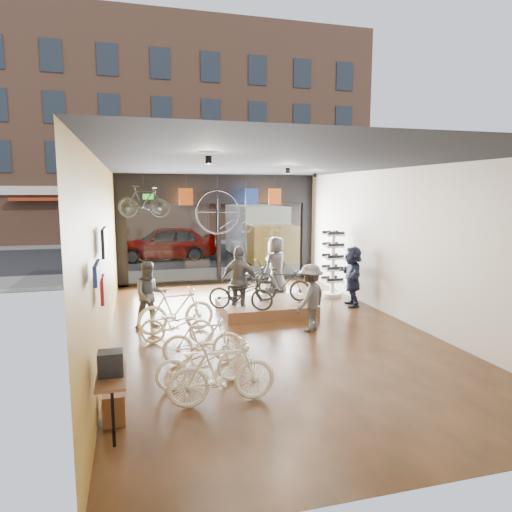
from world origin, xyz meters
name	(u,v)px	position (x,y,z in m)	size (l,w,h in m)	color
ground_plane	(266,330)	(0.00, 0.00, -0.02)	(7.00, 12.00, 0.04)	black
ceiling	(267,164)	(0.00, 0.00, 3.82)	(7.00, 12.00, 0.04)	black
wall_left	(105,255)	(-3.52, 0.00, 1.90)	(0.04, 12.00, 3.80)	olive
wall_right	(402,245)	(3.52, 0.00, 1.90)	(0.04, 12.00, 3.80)	beige
wall_back	(432,320)	(0.00, -6.02, 1.90)	(7.00, 0.04, 3.80)	beige
storefront	(218,229)	(0.00, 6.00, 1.90)	(7.00, 0.26, 3.80)	black
exit_sign	(148,197)	(-2.40, 5.88, 3.05)	(0.35, 0.06, 0.18)	#198C26
street_road	(189,251)	(0.00, 15.00, -0.01)	(30.00, 18.00, 0.02)	black
sidewalk_near	(213,274)	(0.00, 7.20, 0.06)	(30.00, 2.40, 0.12)	slate
sidewalk_far	(181,242)	(0.00, 19.00, 0.06)	(30.00, 2.00, 0.12)	slate
opposite_building	(175,135)	(0.00, 21.50, 7.00)	(26.00, 5.00, 14.00)	brown
street_car	(165,243)	(-1.48, 12.00, 0.81)	(1.92, 4.78, 1.63)	gray
box_truck	(261,233)	(2.99, 11.00, 1.27)	(2.15, 6.44, 2.54)	silver
floor_bike_1	(222,372)	(-1.71, -3.45, 0.50)	(0.47, 1.67, 1.01)	#F3EFCE
floor_bike_2	(202,362)	(-1.91, -2.71, 0.41)	(0.55, 1.57, 0.83)	#F3EFCE
floor_bike_3	(203,340)	(-1.74, -1.73, 0.45)	(0.43, 1.51, 0.90)	#F3EFCE
floor_bike_4	(177,325)	(-2.11, -0.45, 0.41)	(0.55, 1.58, 0.83)	#F3EFCE
floor_bike_5	(176,310)	(-2.05, 0.32, 0.53)	(0.50, 1.77, 1.07)	#F3EFCE
display_platform	(265,307)	(0.40, 1.44, 0.15)	(2.40, 1.80, 0.30)	brown
display_bike_left	(241,293)	(-0.42, 0.83, 0.73)	(0.57, 1.63, 0.86)	black
display_bike_mid	(283,285)	(0.88, 1.39, 0.75)	(0.42, 1.50, 0.90)	black
display_bike_right	(251,280)	(0.16, 2.04, 0.80)	(0.66, 1.88, 0.99)	black
customer_1	(150,295)	(-2.60, 0.84, 0.80)	(0.78, 0.61, 1.60)	#3F3F44
customer_2	(240,281)	(-0.32, 1.33, 0.91)	(1.07, 0.45, 1.83)	#3F3F44
customer_3	(311,298)	(0.97, -0.33, 0.78)	(1.01, 0.58, 1.57)	#3F3F44
customer_4	(276,266)	(1.30, 3.37, 0.92)	(0.90, 0.59, 1.84)	#3F3F44
customer_5	(353,276)	(3.00, 1.56, 0.85)	(1.58, 0.50, 1.70)	#161C33
sunglasses_rack	(333,264)	(2.95, 2.80, 1.02)	(0.60, 0.50, 2.05)	white
wall_merch	(104,331)	(-3.38, -3.50, 1.30)	(0.40, 2.40, 2.60)	navy
penny_farthing	(227,213)	(0.09, 4.92, 2.50)	(1.83, 0.06, 1.47)	black
hung_bike	(144,201)	(-2.59, 4.20, 2.93)	(0.45, 1.58, 0.95)	black
jersey_left	(186,197)	(-1.21, 5.20, 3.05)	(0.45, 0.03, 0.55)	#CC5919
jersey_mid	(252,197)	(1.01, 5.20, 3.05)	(0.45, 0.03, 0.55)	#1E3F99
jersey_right	(275,197)	(1.84, 5.20, 3.05)	(0.45, 0.03, 0.55)	#CC5919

